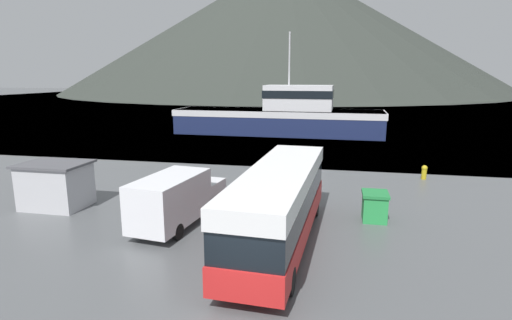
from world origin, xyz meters
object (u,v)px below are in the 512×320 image
dock_kiosk (56,185)px  small_boat (243,122)px  tour_bus (280,202)px  storage_bin (375,206)px  fishing_boat (282,116)px  delivery_van (177,198)px

dock_kiosk → small_boat: bearing=88.1°
small_boat → tour_bus: bearing=-153.0°
storage_bin → dock_kiosk: size_ratio=0.43×
tour_bus → storage_bin: tour_bus is taller
storage_bin → small_boat: 38.97m
dock_kiosk → fishing_boat: bearing=75.1°
tour_bus → small_boat: 41.09m
tour_bus → fishing_boat: size_ratio=0.44×
tour_bus → storage_bin: 5.54m
fishing_boat → small_boat: 10.52m
dock_kiosk → small_boat: size_ratio=0.42×
tour_bus → dock_kiosk: size_ratio=3.26×
fishing_boat → storage_bin: size_ratio=17.17×
tour_bus → dock_kiosk: 12.40m
storage_bin → dock_kiosk: (-16.22, -1.30, 0.50)m
tour_bus → storage_bin: (4.05, 3.62, -1.10)m
delivery_van → small_boat: (-6.00, 38.38, -0.89)m
storage_bin → small_boat: bearing=112.7°
fishing_boat → small_boat: (-6.61, 8.00, -1.79)m
fishing_boat → dock_kiosk: size_ratio=7.34×
delivery_van → small_boat: 38.86m
tour_bus → delivery_van: tour_bus is taller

